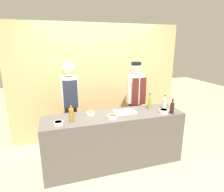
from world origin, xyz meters
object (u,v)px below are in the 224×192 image
bottle_oil (150,103)px  bottle_wine (172,108)px  chef_left (71,104)px  chef_right (135,100)px  sauce_bowl_brown (112,117)px  cutting_board (125,112)px  sauce_bowl_purple (58,123)px  sauce_bowl_orange (90,113)px  bottle_vinegar (71,115)px  bottle_clear (165,104)px  sauce_bowl_red (164,111)px

bottle_oil → bottle_wine: (0.24, -0.31, -0.01)m
chef_left → chef_right: (1.28, -0.00, -0.04)m
sauce_bowl_brown → bottle_wine: bearing=-5.2°
cutting_board → sauce_bowl_purple: bearing=-169.9°
sauce_bowl_brown → chef_right: 1.03m
sauce_bowl_brown → sauce_bowl_orange: (-0.29, 0.24, -0.00)m
bottle_vinegar → bottle_clear: bearing=2.7°
bottle_vinegar → chef_left: (0.05, 0.69, -0.06)m
sauce_bowl_orange → chef_right: chef_right is taller
sauce_bowl_orange → cutting_board: 0.57m
sauce_bowl_red → sauce_bowl_purple: bearing=179.3°
bottle_oil → bottle_wine: size_ratio=1.13×
sauce_bowl_purple → sauce_bowl_orange: sauce_bowl_purple is taller
bottle_wine → sauce_bowl_brown: bearing=174.8°
bottle_vinegar → sauce_bowl_orange: bearing=30.8°
sauce_bowl_purple → bottle_oil: size_ratio=0.48×
bottle_wine → chef_left: 1.77m
cutting_board → bottle_clear: (0.72, -0.05, 0.09)m
chef_left → chef_right: size_ratio=1.01×
cutting_board → bottle_vinegar: bearing=-172.1°
cutting_board → chef_left: (-0.84, 0.57, 0.04)m
bottle_oil → bottle_wine: bearing=-52.0°
sauce_bowl_purple → chef_right: chef_right is taller
sauce_bowl_brown → sauce_bowl_orange: bearing=140.3°
bottle_wine → bottle_oil: bearing=128.0°
bottle_wine → bottle_vinegar: bearing=174.8°
sauce_bowl_brown → chef_left: (-0.56, 0.74, 0.02)m
sauce_bowl_red → sauce_bowl_brown: bearing=177.8°
bottle_oil → chef_left: 1.42m
sauce_bowl_orange → bottle_oil: size_ratio=0.51×
cutting_board → bottle_oil: size_ratio=1.27×
sauce_bowl_orange → chef_right: (1.01, 0.50, -0.01)m
sauce_bowl_purple → cutting_board: size_ratio=0.37×
cutting_board → bottle_clear: size_ratio=1.39×
bottle_oil → bottle_vinegar: size_ratio=1.01×
cutting_board → bottle_wine: (0.72, -0.27, 0.09)m
sauce_bowl_orange → cutting_board: (0.57, -0.07, -0.01)m
bottle_clear → bottle_oil: bearing=159.1°
bottle_wine → sauce_bowl_purple: bearing=177.5°
sauce_bowl_orange → sauce_bowl_red: sauce_bowl_red is taller
sauce_bowl_red → chef_left: chef_left is taller
bottle_vinegar → chef_right: (1.32, 0.69, -0.09)m
bottle_oil → bottle_clear: bearing=-20.9°
sauce_bowl_orange → bottle_wine: 1.33m
sauce_bowl_orange → bottle_clear: bottle_clear is taller
sauce_bowl_orange → bottle_vinegar: bottle_vinegar is taller
sauce_bowl_purple → sauce_bowl_orange: (0.51, 0.26, -0.00)m
sauce_bowl_purple → sauce_bowl_red: size_ratio=0.85×
bottle_clear → bottle_wine: (0.00, -0.22, -0.00)m
sauce_bowl_orange → cutting_board: bearing=-6.7°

